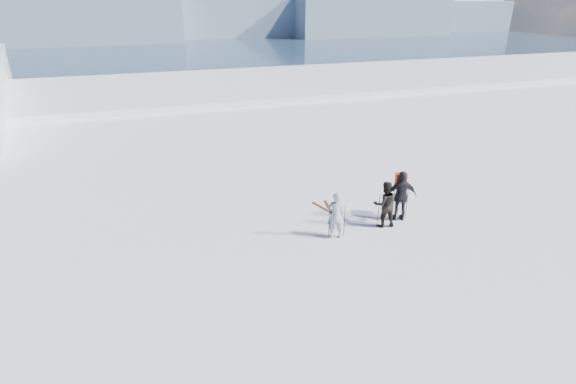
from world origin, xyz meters
name	(u,v)px	position (x,y,z in m)	size (l,w,h in m)	color
lake_basin	(220,158)	(0.00, 30.00, -6.50)	(820.00, 820.00, 71.62)	white
far_mountain_range	(164,13)	(29.60, 454.78, -7.19)	(770.00, 110.00, 53.00)	slate
skier_grey	(336,215)	(-0.97, 2.26, 0.83)	(0.60, 0.40, 1.66)	#A0A6AF
skier_dark	(384,204)	(0.99, 2.47, 0.85)	(0.82, 0.64, 1.69)	black
skier_pack	(401,196)	(1.80, 2.70, 0.94)	(1.11, 0.46, 1.89)	black
backpack	(403,162)	(1.87, 2.94, 2.16)	(0.40, 0.23, 0.54)	red
ski_poles	(376,212)	(0.64, 2.43, 0.62)	(3.29, 0.47, 1.32)	black
skis_loose	(328,210)	(-0.34, 4.26, 0.01)	(0.63, 1.69, 0.03)	black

